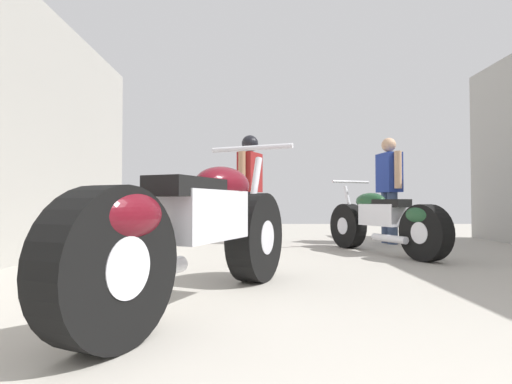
% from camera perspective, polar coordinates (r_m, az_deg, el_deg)
% --- Properties ---
extents(ground_plane, '(16.60, 16.60, 0.00)m').
position_cam_1_polar(ground_plane, '(3.31, 13.19, -12.16)').
color(ground_plane, '#A8A399').
extents(motorcycle_maroon_cruiser, '(1.12, 2.14, 1.05)m').
position_cam_1_polar(motorcycle_maroon_cruiser, '(2.37, -8.03, -5.52)').
color(motorcycle_maroon_cruiser, black).
rests_on(motorcycle_maroon_cruiser, ground_plane).
extents(motorcycle_black_naked, '(0.96, 1.87, 0.91)m').
position_cam_1_polar(motorcycle_black_naked, '(4.99, 17.88, -4.06)').
color(motorcycle_black_naked, black).
rests_on(motorcycle_black_naked, ground_plane).
extents(mechanic_in_blue, '(0.29, 0.64, 1.59)m').
position_cam_1_polar(mechanic_in_blue, '(6.31, 18.57, 1.16)').
color(mechanic_in_blue, '#384766').
rests_on(mechanic_in_blue, ground_plane).
extents(mechanic_with_helmet, '(0.39, 0.62, 1.64)m').
position_cam_1_polar(mechanic_with_helmet, '(6.01, -0.88, 1.97)').
color(mechanic_with_helmet, '#2D3851').
rests_on(mechanic_with_helmet, ground_plane).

